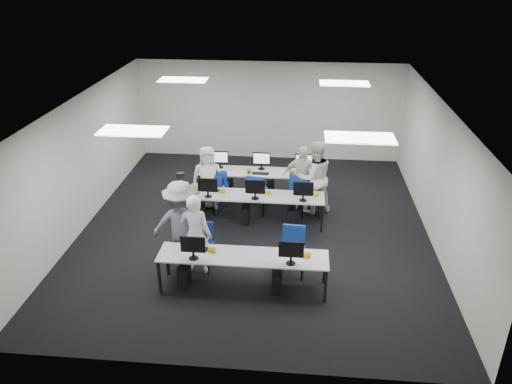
# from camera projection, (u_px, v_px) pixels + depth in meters

# --- Properties ---
(room) EXTENTS (9.00, 9.02, 3.00)m
(room) POSITION_uv_depth(u_px,v_px,m) (255.00, 168.00, 11.16)
(room) COLOR black
(room) RESTS_ON ground
(ceiling_panels) EXTENTS (5.20, 4.60, 0.02)m
(ceiling_panels) POSITION_uv_depth(u_px,v_px,m) (255.00, 103.00, 10.52)
(ceiling_panels) COLOR white
(ceiling_panels) RESTS_ON room
(desk_front) EXTENTS (3.20, 0.70, 0.73)m
(desk_front) POSITION_uv_depth(u_px,v_px,m) (243.00, 258.00, 9.36)
(desk_front) COLOR silver
(desk_front) RESTS_ON ground
(desk_mid) EXTENTS (3.20, 0.70, 0.73)m
(desk_mid) POSITION_uv_depth(u_px,v_px,m) (256.00, 197.00, 11.69)
(desk_mid) COLOR silver
(desk_mid) RESTS_ON ground
(desk_back) EXTENTS (3.20, 0.70, 0.73)m
(desk_back) POSITION_uv_depth(u_px,v_px,m) (261.00, 173.00, 12.95)
(desk_back) COLOR silver
(desk_back) RESTS_ON ground
(equipment_front) EXTENTS (2.51, 0.41, 1.19)m
(equipment_front) POSITION_uv_depth(u_px,v_px,m) (233.00, 272.00, 9.50)
(equipment_front) COLOR #0B2493
(equipment_front) RESTS_ON desk_front
(equipment_mid) EXTENTS (2.91, 0.41, 1.19)m
(equipment_mid) POSITION_uv_depth(u_px,v_px,m) (248.00, 209.00, 11.83)
(equipment_mid) COLOR white
(equipment_mid) RESTS_ON desk_mid
(equipment_back) EXTENTS (2.91, 0.41, 1.19)m
(equipment_back) POSITION_uv_depth(u_px,v_px,m) (268.00, 185.00, 13.09)
(equipment_back) COLOR white
(equipment_back) RESTS_ON desk_back
(chair_0) EXTENTS (0.51, 0.55, 0.95)m
(chair_0) POSITION_uv_depth(u_px,v_px,m) (201.00, 254.00, 10.18)
(chair_0) COLOR navy
(chair_0) RESTS_ON ground
(chair_1) EXTENTS (0.51, 0.55, 0.98)m
(chair_1) POSITION_uv_depth(u_px,v_px,m) (292.00, 259.00, 10.00)
(chair_1) COLOR navy
(chair_1) RESTS_ON ground
(chair_2) EXTENTS (0.57, 0.59, 0.87)m
(chair_2) POSITION_uv_depth(u_px,v_px,m) (212.00, 200.00, 12.45)
(chair_2) COLOR navy
(chair_2) RESTS_ON ground
(chair_3) EXTENTS (0.43, 0.47, 0.87)m
(chair_3) POSITION_uv_depth(u_px,v_px,m) (256.00, 202.00, 12.35)
(chair_3) COLOR navy
(chair_3) RESTS_ON ground
(chair_4) EXTENTS (0.53, 0.56, 0.89)m
(chair_4) POSITION_uv_depth(u_px,v_px,m) (308.00, 204.00, 12.27)
(chair_4) COLOR navy
(chair_4) RESTS_ON ground
(chair_5) EXTENTS (0.51, 0.55, 0.96)m
(chair_5) POSITION_uv_depth(u_px,v_px,m) (219.00, 192.00, 12.79)
(chair_5) COLOR navy
(chair_5) RESTS_ON ground
(chair_6) EXTENTS (0.54, 0.58, 0.96)m
(chair_6) POSITION_uv_depth(u_px,v_px,m) (257.00, 198.00, 12.53)
(chair_6) COLOR navy
(chair_6) RESTS_ON ground
(chair_7) EXTENTS (0.61, 0.64, 0.99)m
(chair_7) POSITION_uv_depth(u_px,v_px,m) (300.00, 197.00, 12.52)
(chair_7) COLOR navy
(chair_7) RESTS_ON ground
(handbag) EXTENTS (0.34, 0.24, 0.25)m
(handbag) POSITION_uv_depth(u_px,v_px,m) (196.00, 188.00, 11.73)
(handbag) COLOR tan
(handbag) RESTS_ON desk_mid
(student_0) EXTENTS (0.65, 0.45, 1.71)m
(student_0) POSITION_uv_depth(u_px,v_px,m) (195.00, 234.00, 9.81)
(student_0) COLOR white
(student_0) RESTS_ON ground
(student_1) EXTENTS (1.10, 0.99, 1.86)m
(student_1) POSITION_uv_depth(u_px,v_px,m) (314.00, 177.00, 12.12)
(student_1) COLOR white
(student_1) RESTS_ON ground
(student_2) EXTENTS (0.89, 0.68, 1.62)m
(student_2) POSITION_uv_depth(u_px,v_px,m) (208.00, 177.00, 12.40)
(student_2) COLOR white
(student_2) RESTS_ON ground
(student_3) EXTENTS (1.03, 0.61, 1.64)m
(student_3) POSITION_uv_depth(u_px,v_px,m) (302.00, 177.00, 12.39)
(student_3) COLOR white
(student_3) RESTS_ON ground
(photographer) EXTENTS (1.22, 0.71, 1.87)m
(photographer) POSITION_uv_depth(u_px,v_px,m) (182.00, 225.00, 9.99)
(photographer) COLOR slate
(photographer) RESTS_ON ground
(dslr_camera) EXTENTS (0.14, 0.18, 0.10)m
(dslr_camera) POSITION_uv_depth(u_px,v_px,m) (180.00, 175.00, 9.72)
(dslr_camera) COLOR black
(dslr_camera) RESTS_ON photographer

